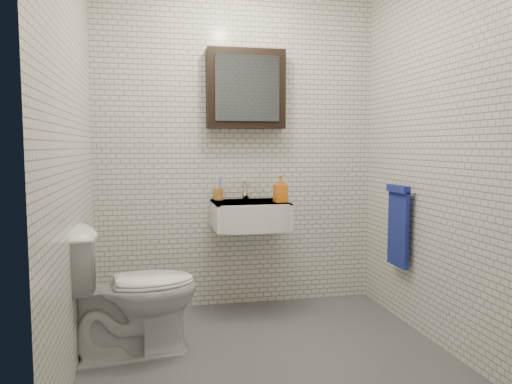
# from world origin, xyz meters

# --- Properties ---
(ground) EXTENTS (2.20, 2.00, 0.01)m
(ground) POSITION_xyz_m (0.00, 0.00, 0.01)
(ground) COLOR #4D4F54
(ground) RESTS_ON ground
(room_shell) EXTENTS (2.22, 2.02, 2.51)m
(room_shell) POSITION_xyz_m (0.00, 0.00, 1.47)
(room_shell) COLOR silver
(room_shell) RESTS_ON ground
(washbasin) EXTENTS (0.55, 0.50, 0.20)m
(washbasin) POSITION_xyz_m (0.05, 0.73, 0.76)
(washbasin) COLOR white
(washbasin) RESTS_ON room_shell
(faucet) EXTENTS (0.06, 0.20, 0.15)m
(faucet) POSITION_xyz_m (0.05, 0.93, 0.92)
(faucet) COLOR silver
(faucet) RESTS_ON washbasin
(mirror_cabinet) EXTENTS (0.60, 0.15, 0.60)m
(mirror_cabinet) POSITION_xyz_m (0.05, 0.93, 1.70)
(mirror_cabinet) COLOR black
(mirror_cabinet) RESTS_ON room_shell
(towel_rail) EXTENTS (0.09, 0.30, 0.58)m
(towel_rail) POSITION_xyz_m (1.04, 0.35, 0.72)
(towel_rail) COLOR silver
(towel_rail) RESTS_ON room_shell
(toothbrush_cup) EXTENTS (0.08, 0.08, 0.20)m
(toothbrush_cup) POSITION_xyz_m (-0.16, 0.94, 0.90)
(toothbrush_cup) COLOR #AC6E2B
(toothbrush_cup) RESTS_ON washbasin
(soap_bottle) EXTENTS (0.09, 0.10, 0.20)m
(soap_bottle) POSITION_xyz_m (0.27, 0.69, 0.95)
(soap_bottle) COLOR orange
(soap_bottle) RESTS_ON washbasin
(toilet) EXTENTS (0.84, 0.56, 0.80)m
(toilet) POSITION_xyz_m (-0.80, 0.15, 0.40)
(toilet) COLOR white
(toilet) RESTS_ON ground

